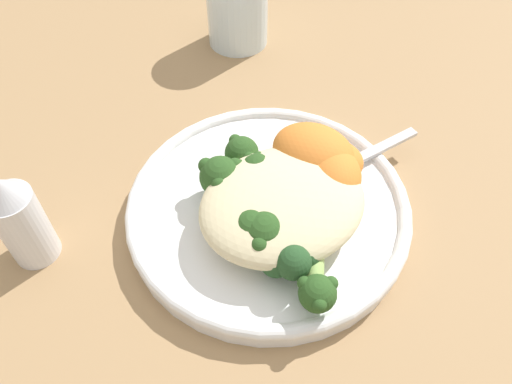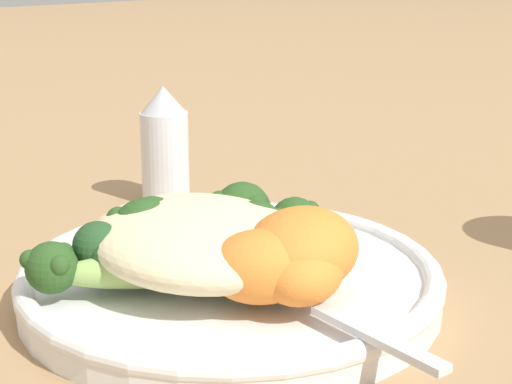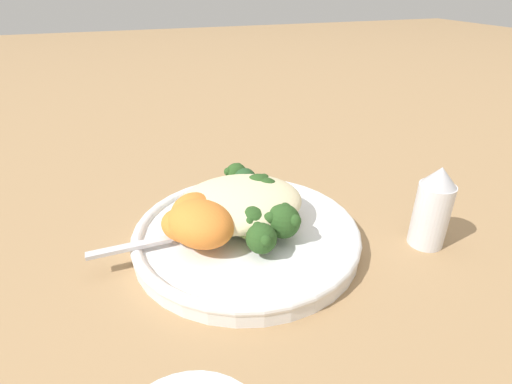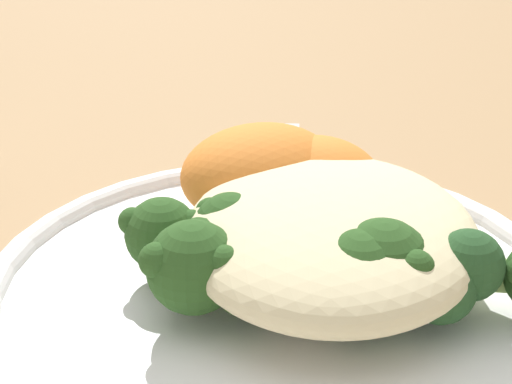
{
  "view_description": "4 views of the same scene",
  "coord_description": "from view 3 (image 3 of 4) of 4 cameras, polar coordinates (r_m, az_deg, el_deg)",
  "views": [
    {
      "loc": [
        0.14,
        0.22,
        0.35
      ],
      "look_at": [
        0.01,
        -0.0,
        0.03
      ],
      "focal_mm": 35.0,
      "sensor_mm": 36.0,
      "label": 1
    },
    {
      "loc": [
        -0.37,
        0.25,
        0.2
      ],
      "look_at": [
        -0.0,
        -0.01,
        0.06
      ],
      "focal_mm": 60.0,
      "sensor_mm": 36.0,
      "label": 2
    },
    {
      "loc": [
        -0.11,
        -0.33,
        0.25
      ],
      "look_at": [
        0.02,
        0.02,
        0.05
      ],
      "focal_mm": 28.0,
      "sensor_mm": 36.0,
      "label": 3
    },
    {
      "loc": [
        0.29,
        0.02,
        0.19
      ],
      "look_at": [
        -0.01,
        -0.01,
        0.05
      ],
      "focal_mm": 60.0,
      "sensor_mm": 36.0,
      "label": 4
    }
  ],
  "objects": [
    {
      "name": "broccoli_stalk_6",
      "position": [
        0.47,
        -3.54,
        0.72
      ],
      "size": [
        0.07,
        0.11,
        0.03
      ],
      "rotation": [
        0.0,
        0.0,
        7.37
      ],
      "color": "#8EB25B",
      "rests_on": "plate"
    },
    {
      "name": "salt_shaker",
      "position": [
        0.45,
        23.94,
        -2.04
      ],
      "size": [
        0.04,
        0.04,
        0.09
      ],
      "color": "silver",
      "rests_on": "ground_plane"
    },
    {
      "name": "broccoli_stalk_1",
      "position": [
        0.4,
        -1.32,
        -4.07
      ],
      "size": [
        0.07,
        0.07,
        0.03
      ],
      "rotation": [
        0.0,
        0.0,
        5.5
      ],
      "color": "#8EB25B",
      "rests_on": "plate"
    },
    {
      "name": "broccoli_stalk_3",
      "position": [
        0.42,
        1.3,
        -3.41
      ],
      "size": [
        0.08,
        0.04,
        0.03
      ],
      "rotation": [
        0.0,
        0.0,
        5.93
      ],
      "color": "#8EB25B",
      "rests_on": "plate"
    },
    {
      "name": "broccoli_stalk_4",
      "position": [
        0.44,
        0.2,
        -0.85
      ],
      "size": [
        0.11,
        0.06,
        0.04
      ],
      "rotation": [
        0.0,
        0.0,
        6.6
      ],
      "color": "#8EB25B",
      "rests_on": "plate"
    },
    {
      "name": "sweet_potato_chunk_1",
      "position": [
        0.39,
        -7.89,
        -4.47
      ],
      "size": [
        0.09,
        0.09,
        0.04
      ],
      "primitive_type": "ellipsoid",
      "rotation": [
        0.0,
        0.0,
        5.24
      ],
      "color": "orange",
      "rests_on": "plate"
    },
    {
      "name": "sweet_potato_chunk_2",
      "position": [
        0.4,
        -9.99,
        -4.87
      ],
      "size": [
        0.06,
        0.07,
        0.03
      ],
      "primitive_type": "ellipsoid",
      "rotation": [
        0.0,
        0.0,
        5.36
      ],
      "color": "orange",
      "rests_on": "plate"
    },
    {
      "name": "broccoli_stalk_2",
      "position": [
        0.4,
        1.83,
        -4.16
      ],
      "size": [
        0.09,
        0.08,
        0.03
      ],
      "rotation": [
        0.0,
        0.0,
        5.65
      ],
      "color": "#8EB25B",
      "rests_on": "plate"
    },
    {
      "name": "ground_plane",
      "position": [
        0.43,
        -1.34,
        -7.35
      ],
      "size": [
        4.0,
        4.0,
        0.0
      ],
      "primitive_type": "plane",
      "color": "#9E7A51"
    },
    {
      "name": "quinoa_mound",
      "position": [
        0.43,
        -2.79,
        -1.54
      ],
      "size": [
        0.13,
        0.11,
        0.04
      ],
      "primitive_type": "ellipsoid",
      "color": "beige",
      "rests_on": "plate"
    },
    {
      "name": "kale_tuft",
      "position": [
        0.47,
        -1.56,
        0.9
      ],
      "size": [
        0.05,
        0.05,
        0.03
      ],
      "color": "#234723",
      "rests_on": "plate"
    },
    {
      "name": "sweet_potato_chunk_0",
      "position": [
        0.41,
        -8.93,
        -2.94
      ],
      "size": [
        0.06,
        0.07,
        0.04
      ],
      "primitive_type": "ellipsoid",
      "rotation": [
        0.0,
        0.0,
        1.15
      ],
      "color": "orange",
      "rests_on": "plate"
    },
    {
      "name": "broccoli_stalk_0",
      "position": [
        0.39,
        -1.14,
        -5.59
      ],
      "size": [
        0.07,
        0.1,
        0.03
      ],
      "rotation": [
        0.0,
        0.0,
        5.2
      ],
      "color": "#8EB25B",
      "rests_on": "plate"
    },
    {
      "name": "spoon",
      "position": [
        0.41,
        -11.84,
        -6.04
      ],
      "size": [
        0.12,
        0.03,
        0.01
      ],
      "rotation": [
        0.0,
        0.0,
        3.18
      ],
      "color": "silver",
      "rests_on": "plate"
    },
    {
      "name": "broccoli_stalk_5",
      "position": [
        0.44,
        -0.54,
        -0.35
      ],
      "size": [
        0.09,
        0.06,
        0.04
      ],
      "rotation": [
        0.0,
        0.0,
        6.76
      ],
      "color": "#8EB25B",
      "rests_on": "plate"
    },
    {
      "name": "plate",
      "position": [
        0.43,
        -1.18,
        -6.19
      ],
      "size": [
        0.24,
        0.24,
        0.02
      ],
      "color": "white",
      "rests_on": "ground_plane"
    }
  ]
}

